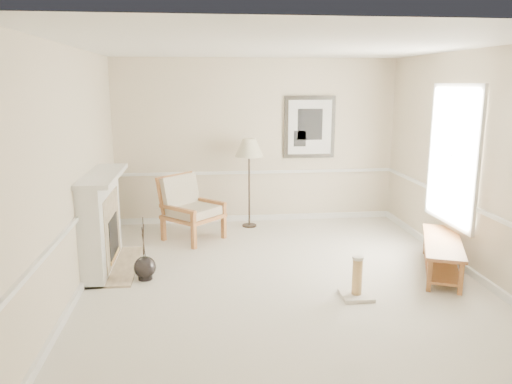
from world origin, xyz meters
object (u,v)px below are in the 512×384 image
(floor_lamp, at_px, (249,150))
(bench, at_px, (442,251))
(scratching_post, at_px, (357,285))
(armchair, at_px, (188,205))
(floor_vase, at_px, (145,268))

(floor_lamp, relative_size, bench, 0.96)
(floor_lamp, height_order, bench, floor_lamp)
(floor_lamp, bearing_deg, bench, -46.56)
(scratching_post, bearing_deg, floor_lamp, 107.09)
(armchair, bearing_deg, floor_lamp, -17.57)
(floor_vase, relative_size, bench, 0.52)
(floor_lamp, distance_m, scratching_post, 3.46)
(armchair, distance_m, floor_lamp, 1.43)
(floor_lamp, relative_size, scratching_post, 3.04)
(armchair, xyz_separation_m, bench, (3.37, -1.89, -0.26))
(armchair, relative_size, bench, 0.70)
(bench, height_order, scratching_post, scratching_post)
(scratching_post, bearing_deg, floor_vase, 161.50)
(bench, bearing_deg, armchair, 150.67)
(armchair, height_order, floor_lamp, floor_lamp)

